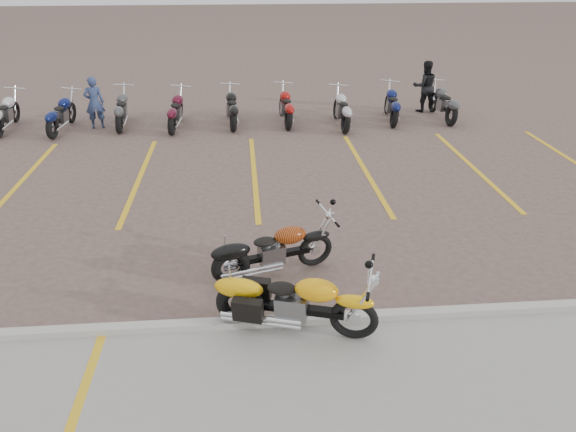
% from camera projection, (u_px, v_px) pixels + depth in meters
% --- Properties ---
extents(ground, '(100.00, 100.00, 0.00)m').
position_uv_depth(ground, '(261.00, 256.00, 9.83)').
color(ground, '#715750').
rests_on(ground, ground).
extents(curb, '(60.00, 0.18, 0.12)m').
position_uv_depth(curb, '(267.00, 322.00, 8.00)').
color(curb, '#ADAAA3').
rests_on(curb, ground).
extents(parking_stripes, '(38.00, 5.50, 0.01)m').
position_uv_depth(parking_stripes, '(254.00, 174.00, 13.43)').
color(parking_stripes, gold).
rests_on(parking_stripes, ground).
extents(yellow_cruiser, '(2.23, 0.80, 0.94)m').
position_uv_depth(yellow_cruiser, '(292.00, 303.00, 7.72)').
color(yellow_cruiser, black).
rests_on(yellow_cruiser, ground).
extents(flame_cruiser, '(2.04, 0.73, 0.86)m').
position_uv_depth(flame_cruiser, '(270.00, 252.00, 9.09)').
color(flame_cruiser, black).
rests_on(flame_cruiser, ground).
extents(person_a, '(0.63, 0.48, 1.54)m').
position_uv_depth(person_a, '(94.00, 103.00, 16.57)').
color(person_a, navy).
rests_on(person_a, ground).
extents(person_b, '(0.81, 0.63, 1.65)m').
position_uv_depth(person_b, '(425.00, 86.00, 18.30)').
color(person_b, black).
rests_on(person_b, ground).
extents(bg_bike_row, '(17.17, 2.01, 1.10)m').
position_uv_depth(bg_bike_row, '(175.00, 109.00, 16.71)').
color(bg_bike_row, black).
rests_on(bg_bike_row, ground).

